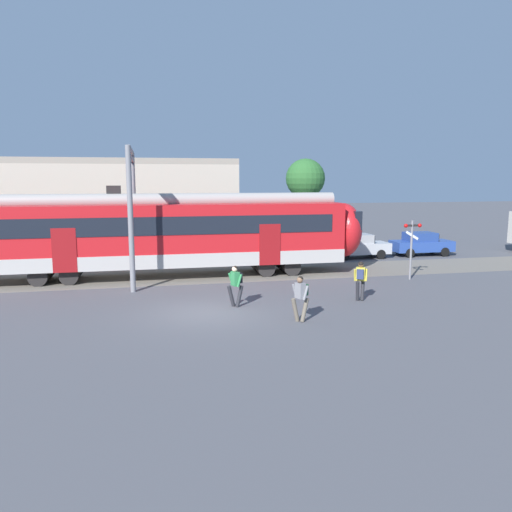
{
  "coord_description": "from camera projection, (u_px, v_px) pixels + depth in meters",
  "views": [
    {
      "loc": [
        -2.07,
        -18.46,
        5.08
      ],
      "look_at": [
        2.64,
        3.36,
        1.6
      ],
      "focal_mm": 35.0,
      "sensor_mm": 36.0,
      "label": 1
    }
  ],
  "objects": [
    {
      "name": "pedestrian_green",
      "position": [
        236.0,
        282.0,
        19.83
      ],
      "size": [
        0.7,
        0.53,
        1.67
      ],
      "color": "#28282D",
      "rests_on": "ground"
    },
    {
      "name": "parked_car_silver",
      "position": [
        357.0,
        246.0,
        32.12
      ],
      "size": [
        4.03,
        1.81,
        1.54
      ],
      "color": "#B7BABF",
      "rests_on": "ground"
    },
    {
      "name": "catenary_gantry",
      "position": [
        132.0,
        194.0,
        25.0
      ],
      "size": [
        0.24,
        6.64,
        6.53
      ],
      "color": "gray",
      "rests_on": "ground"
    },
    {
      "name": "street_tree_right",
      "position": [
        305.0,
        179.0,
        39.16
      ],
      "size": [
        3.08,
        3.08,
        6.63
      ],
      "color": "brown",
      "rests_on": "ground"
    },
    {
      "name": "background_building",
      "position": [
        89.0,
        206.0,
        34.11
      ],
      "size": [
        20.04,
        5.0,
        9.2
      ],
      "color": "beige",
      "rests_on": "ground"
    },
    {
      "name": "crossing_signal",
      "position": [
        412.0,
        240.0,
        25.04
      ],
      "size": [
        0.96,
        0.21,
        3.0
      ],
      "color": "gray",
      "rests_on": "ground"
    },
    {
      "name": "parked_car_blue",
      "position": [
        421.0,
        244.0,
        33.19
      ],
      "size": [
        4.04,
        1.83,
        1.54
      ],
      "color": "#284799",
      "rests_on": "ground"
    },
    {
      "name": "ground_plane",
      "position": [
        207.0,
        313.0,
        19.04
      ],
      "size": [
        160.0,
        160.0,
        0.0
      ],
      "primitive_type": "plane",
      "color": "#515156"
    },
    {
      "name": "pedestrian_grey",
      "position": [
        301.0,
        295.0,
        17.74
      ],
      "size": [
        0.71,
        0.53,
        1.67
      ],
      "color": "#6B6051",
      "rests_on": "ground"
    },
    {
      "name": "pedestrian_yellow",
      "position": [
        360.0,
        278.0,
        20.79
      ],
      "size": [
        0.66,
        0.56,
        1.67
      ],
      "color": "#28282D",
      "rests_on": "ground"
    }
  ]
}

